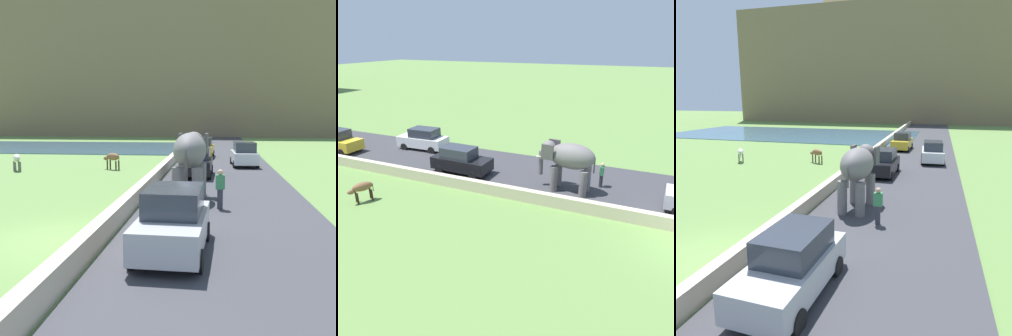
{
  "view_description": "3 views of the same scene",
  "coord_description": "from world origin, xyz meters",
  "views": [
    {
      "loc": [
        4.53,
        -11.92,
        3.73
      ],
      "look_at": [
        2.35,
        7.27,
        1.32
      ],
      "focal_mm": 45.36,
      "sensor_mm": 36.0,
      "label": 1
    },
    {
      "loc": [
        -14.44,
        2.39,
        8.48
      ],
      "look_at": [
        1.59,
        9.5,
        1.64
      ],
      "focal_mm": 35.28,
      "sensor_mm": 36.0,
      "label": 2
    },
    {
      "loc": [
        6.96,
        -8.1,
        5.2
      ],
      "look_at": [
        1.62,
        10.18,
        1.11
      ],
      "focal_mm": 34.73,
      "sensor_mm": 36.0,
      "label": 3
    }
  ],
  "objects": [
    {
      "name": "hill_distant",
      "position": [
        -6.0,
        73.98,
        12.23
      ],
      "size": [
        64.0,
        28.0,
        24.45
      ],
      "primitive_type": "cube",
      "color": "#7F6B4C",
      "rests_on": "ground"
    },
    {
      "name": "person_beside_elephant",
      "position": [
        4.72,
        4.57,
        0.87
      ],
      "size": [
        0.36,
        0.22,
        1.63
      ],
      "color": "#33333D",
      "rests_on": "ground"
    },
    {
      "name": "barrier_wall",
      "position": [
        1.2,
        18.0,
        0.35
      ],
      "size": [
        0.4,
        110.0,
        0.7
      ],
      "primitive_type": "cube",
      "color": "beige",
      "rests_on": "ground"
    },
    {
      "name": "lake",
      "position": [
        -14.0,
        35.98,
        0.04
      ],
      "size": [
        36.0,
        18.0,
        0.08
      ],
      "primitive_type": "cube",
      "color": "#426B84",
      "rests_on": "ground"
    },
    {
      "name": "car_yellow",
      "position": [
        3.43,
        25.21,
        0.9
      ],
      "size": [
        1.95,
        4.08,
        1.8
      ],
      "color": "gold",
      "rests_on": "ground"
    },
    {
      "name": "car_white",
      "position": [
        6.58,
        19.12,
        0.9
      ],
      "size": [
        1.93,
        4.07,
        1.8
      ],
      "color": "white",
      "rests_on": "ground"
    },
    {
      "name": "cow_brown",
      "position": [
        -2.53,
        16.4,
        0.84
      ],
      "size": [
        1.39,
        0.93,
        1.15
      ],
      "color": "brown",
      "rests_on": "ground"
    },
    {
      "name": "cow_white",
      "position": [
        -8.72,
        14.98,
        0.84
      ],
      "size": [
        1.05,
        1.34,
        1.15
      ],
      "color": "silver",
      "rests_on": "ground"
    },
    {
      "name": "elephant",
      "position": [
        3.44,
        6.39,
        2.04
      ],
      "size": [
        1.57,
        3.51,
        2.99
      ],
      "color": "slate",
      "rests_on": "ground"
    },
    {
      "name": "car_silver",
      "position": [
        3.43,
        -0.88,
        0.9
      ],
      "size": [
        1.93,
        4.07,
        1.8
      ],
      "color": "#B7B7BC",
      "rests_on": "ground"
    },
    {
      "name": "car_black",
      "position": [
        3.43,
        13.63,
        0.9
      ],
      "size": [
        1.88,
        4.04,
        1.8
      ],
      "color": "black",
      "rests_on": "ground"
    },
    {
      "name": "road_surface",
      "position": [
        5.0,
        20.0,
        0.03
      ],
      "size": [
        7.0,
        120.0,
        0.06
      ],
      "primitive_type": "cube",
      "color": "#38383D",
      "rests_on": "ground"
    },
    {
      "name": "ground_plane",
      "position": [
        0.0,
        0.0,
        0.0
      ],
      "size": [
        220.0,
        220.0,
        0.0
      ],
      "primitive_type": "plane",
      "color": "#608442"
    }
  ]
}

